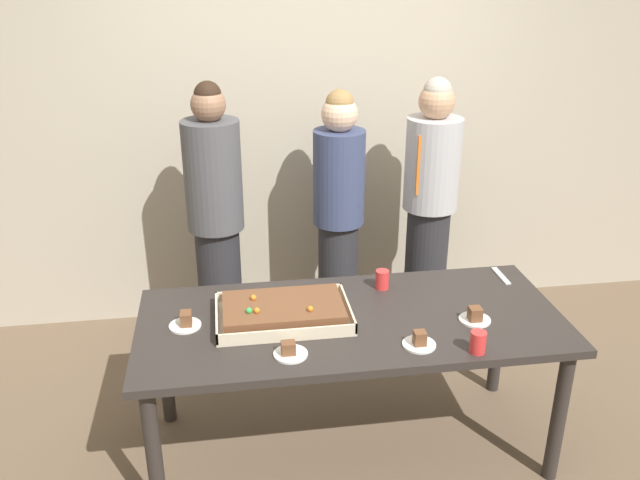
{
  "coord_description": "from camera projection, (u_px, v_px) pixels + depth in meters",
  "views": [
    {
      "loc": [
        -0.56,
        -2.72,
        2.37
      ],
      "look_at": [
        -0.13,
        0.15,
        1.11
      ],
      "focal_mm": 37.47,
      "sensor_mm": 36.0,
      "label": 1
    }
  ],
  "objects": [
    {
      "name": "ground_plane",
      "position": [
        349.0,
        445.0,
        3.48
      ],
      "size": [
        12.0,
        12.0,
        0.0
      ],
      "primitive_type": "plane",
      "color": "brown"
    },
    {
      "name": "interior_back_panel",
      "position": [
        306.0,
        97.0,
        4.34
      ],
      "size": [
        8.0,
        0.12,
        3.0
      ],
      "primitive_type": "cube",
      "color": "#B2A893",
      "rests_on": "ground_plane"
    },
    {
      "name": "party_table",
      "position": [
        351.0,
        333.0,
        3.22
      ],
      "size": [
        2.02,
        0.89,
        0.76
      ],
      "color": "#2D2826",
      "rests_on": "ground_plane"
    },
    {
      "name": "sheet_cake",
      "position": [
        283.0,
        312.0,
        3.16
      ],
      "size": [
        0.63,
        0.41,
        0.11
      ],
      "color": "beige",
      "rests_on": "party_table"
    },
    {
      "name": "plated_slice_near_left",
      "position": [
        290.0,
        351.0,
        2.88
      ],
      "size": [
        0.15,
        0.15,
        0.07
      ],
      "color": "white",
      "rests_on": "party_table"
    },
    {
      "name": "plated_slice_near_right",
      "position": [
        186.0,
        322.0,
        3.1
      ],
      "size": [
        0.15,
        0.15,
        0.07
      ],
      "color": "white",
      "rests_on": "party_table"
    },
    {
      "name": "plated_slice_far_left",
      "position": [
        475.0,
        317.0,
        3.15
      ],
      "size": [
        0.15,
        0.15,
        0.07
      ],
      "color": "white",
      "rests_on": "party_table"
    },
    {
      "name": "plated_slice_far_right",
      "position": [
        419.0,
        342.0,
        2.95
      ],
      "size": [
        0.15,
        0.15,
        0.07
      ],
      "color": "white",
      "rests_on": "party_table"
    },
    {
      "name": "drink_cup_nearest",
      "position": [
        382.0,
        279.0,
        3.45
      ],
      "size": [
        0.07,
        0.07,
        0.1
      ],
      "primitive_type": "cylinder",
      "color": "red",
      "rests_on": "party_table"
    },
    {
      "name": "drink_cup_middle",
      "position": [
        478.0,
        342.0,
        2.89
      ],
      "size": [
        0.07,
        0.07,
        0.1
      ],
      "primitive_type": "cylinder",
      "color": "red",
      "rests_on": "party_table"
    },
    {
      "name": "cake_server_utensil",
      "position": [
        501.0,
        276.0,
        3.59
      ],
      "size": [
        0.03,
        0.2,
        0.01
      ],
      "primitive_type": "cube",
      "color": "silver",
      "rests_on": "party_table"
    },
    {
      "name": "person_serving_front",
      "position": [
        338.0,
        214.0,
        4.17
      ],
      "size": [
        0.32,
        0.32,
        1.64
      ],
      "rotation": [
        0.0,
        0.0,
        -1.97
      ],
      "color": "#28282D",
      "rests_on": "ground_plane"
    },
    {
      "name": "person_green_shirt_behind",
      "position": [
        429.0,
        207.0,
        4.21
      ],
      "size": [
        0.34,
        0.34,
        1.7
      ],
      "rotation": [
        0.0,
        0.0,
        -2.35
      ],
      "color": "#28282D",
      "rests_on": "ground_plane"
    },
    {
      "name": "person_striped_tie_right",
      "position": [
        216.0,
        223.0,
        3.94
      ],
      "size": [
        0.33,
        0.33,
        1.73
      ],
      "rotation": [
        0.0,
        0.0,
        -1.26
      ],
      "color": "#28282D",
      "rests_on": "ground_plane"
    }
  ]
}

